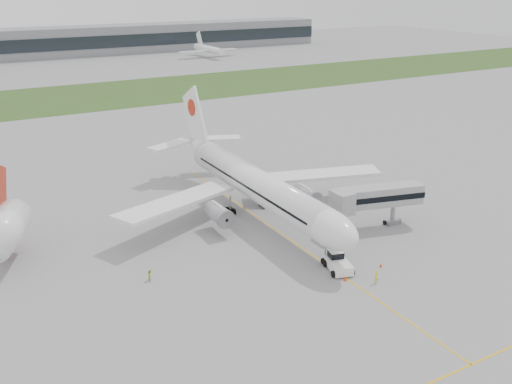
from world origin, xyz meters
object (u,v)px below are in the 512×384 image
airliner (254,182)px  pushback_tug (338,262)px  jet_bridge (374,197)px  neighbor_aircraft (3,226)px  ground_crew_near (376,276)px

airliner → pushback_tug: (0.50, -22.06, -4.61)m
jet_bridge → airliner: bearing=148.1°
airliner → neighbor_aircraft: size_ratio=3.15×
airliner → ground_crew_near: (2.55, -27.37, -4.72)m
airliner → ground_crew_near: airliner is taller
pushback_tug → ground_crew_near: (2.05, -5.31, -0.12)m
jet_bridge → neighbor_aircraft: 53.08m
airliner → neighbor_aircraft: (-37.48, 1.55, -0.15)m
airliner → ground_crew_near: bearing=-84.7°
pushback_tug → ground_crew_near: size_ratio=2.66×
ground_crew_near → neighbor_aircraft: bearing=-60.7°
airliner → neighbor_aircraft: airliner is taller
airliner → pushback_tug: airliner is taller
pushback_tug → ground_crew_near: 5.70m
jet_bridge → neighbor_aircraft: neighbor_aircraft is taller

